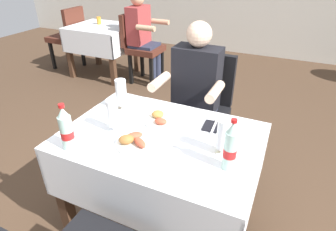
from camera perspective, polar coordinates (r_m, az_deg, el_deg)
The scene contains 17 objects.
ground_plane at distance 2.17m, azimuth -4.58°, elevation -20.39°, with size 11.00×11.00×0.00m, color #473323.
main_dining_table at distance 1.75m, azimuth -1.39°, elevation -8.80°, with size 1.15×0.81×0.75m.
chair_far_diner_seat at distance 2.38m, azimuth 7.02°, elevation 1.84°, with size 0.44×0.50×0.97m.
seated_diner_far at distance 2.23m, azimuth 5.23°, elevation 4.44°, with size 0.50×0.46×1.26m.
plate_near_camera at distance 1.57m, azimuth -6.78°, elevation -5.28°, with size 0.23×0.23×0.06m.
plate_far_diner at distance 1.76m, azimuth -1.05°, elevation -0.85°, with size 0.25×0.25×0.05m.
beer_glass_left at distance 1.66m, azimuth -11.15°, elevation -0.06°, with size 0.07×0.07×0.20m.
beer_glass_middle at distance 1.89m, azimuth -9.49°, elevation 4.33°, with size 0.07×0.07×0.21m.
beer_glass_right at distance 1.47m, azimuth 11.16°, elevation -4.12°, with size 0.07×0.07×0.20m.
cola_bottle_primary at distance 1.37m, azimuth 12.60°, elevation -6.38°, with size 0.06×0.06×0.28m.
cola_bottle_secondary at distance 1.57m, azimuth -19.97°, elevation -2.72°, with size 0.07×0.07×0.27m.
napkin_cutlery_set at distance 1.73m, azimuth 10.00°, elevation -2.35°, with size 0.18×0.19×0.01m.
background_dining_table at distance 4.50m, azimuth -13.22°, elevation 14.92°, with size 0.89×0.77×0.75m.
background_chair_left at distance 4.92m, azimuth -19.56°, elevation 15.23°, with size 0.50×0.44×0.97m.
background_chair_right at distance 4.15m, azimuth -5.71°, elevation 14.23°, with size 0.50×0.44×0.97m.
background_patron at distance 4.08m, azimuth -5.20°, elevation 16.29°, with size 0.46×0.50×1.26m.
background_table_tumbler at distance 4.56m, azimuth -13.88°, elevation 18.25°, with size 0.06×0.06×0.11m, color #C68928.
Camera 1 is at (0.72, -1.19, 1.67)m, focal length 29.98 mm.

